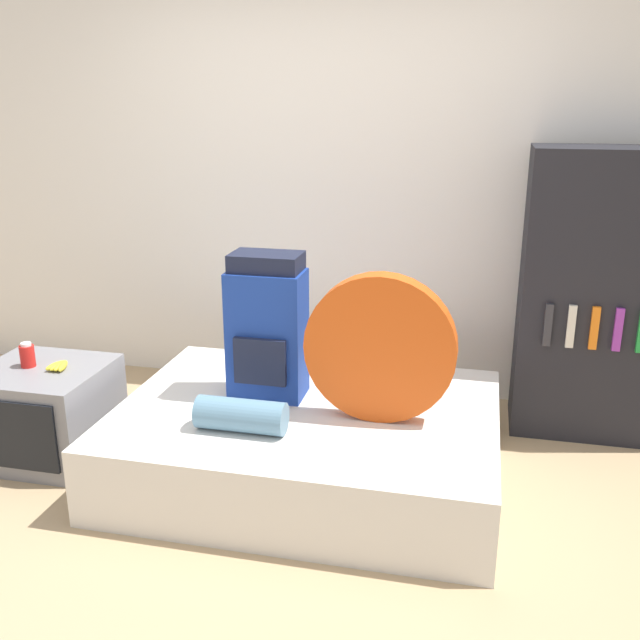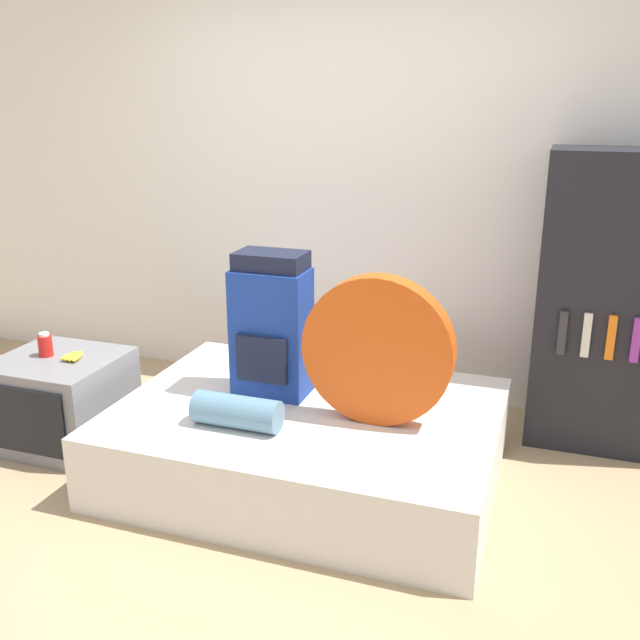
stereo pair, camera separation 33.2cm
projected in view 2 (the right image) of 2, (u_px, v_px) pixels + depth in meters
The scene contains 10 objects.
ground_plane at pixel (240, 524), 3.17m from camera, with size 16.00×16.00×0.00m, color tan.
wall_back at pixel (353, 185), 4.32m from camera, with size 8.00×0.05×2.60m.
bed at pixel (308, 440), 3.54m from camera, with size 1.83×1.37×0.37m.
backpack at pixel (271, 326), 3.54m from camera, with size 0.37×0.26×0.73m.
tent_bag at pixel (378, 350), 3.22m from camera, with size 0.70×0.11×0.70m.
sleeping_roll at pixel (237, 412), 3.24m from camera, with size 0.41×0.15×0.15m.
television at pixel (62, 400), 3.86m from camera, with size 0.62×0.60×0.49m.
canister at pixel (45, 345), 3.80m from camera, with size 0.07×0.07×0.13m.
banana_bunch at pixel (74, 356), 3.76m from camera, with size 0.11×0.14×0.03m.
bookshelf at pixel (624, 305), 3.69m from camera, with size 0.87×0.45×1.57m.
Camera 2 is at (1.23, -2.48, 1.83)m, focal length 40.00 mm.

